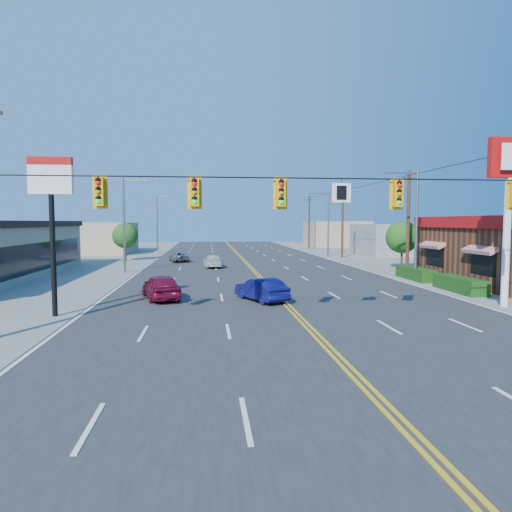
{
  "coord_description": "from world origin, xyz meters",
  "views": [
    {
      "loc": [
        -4.05,
        -17.49,
        4.31
      ],
      "look_at": [
        -1.03,
        10.48,
        2.2
      ],
      "focal_mm": 32.0,
      "sensor_mm": 36.0,
      "label": 1
    }
  ],
  "objects": [
    {
      "name": "bld_east_mid",
      "position": [
        22.0,
        40.0,
        2.0
      ],
      "size": [
        12.0,
        10.0,
        4.0
      ],
      "primitive_type": "cube",
      "color": "gray",
      "rests_on": "ground"
    },
    {
      "name": "utility_pole_mid",
      "position": [
        12.2,
        36.0,
        4.2
      ],
      "size": [
        0.28,
        0.28,
        8.4
      ],
      "primitive_type": "cylinder",
      "color": "#47301E",
      "rests_on": "ground"
    },
    {
      "name": "ground",
      "position": [
        0.0,
        0.0,
        0.0
      ],
      "size": [
        160.0,
        160.0,
        0.0
      ],
      "primitive_type": "plane",
      "color": "gray",
      "rests_on": "ground"
    },
    {
      "name": "road",
      "position": [
        0.0,
        20.0,
        0.03
      ],
      "size": [
        20.0,
        120.0,
        0.06
      ],
      "primitive_type": "cube",
      "color": "#2D2D30",
      "rests_on": "ground"
    },
    {
      "name": "streetlight_nw",
      "position": [
        -10.79,
        48.0,
        4.51
      ],
      "size": [
        2.55,
        0.25,
        8.0
      ],
      "color": "gray",
      "rests_on": "ground"
    },
    {
      "name": "bld_west_far",
      "position": [
        -20.0,
        48.0,
        2.1
      ],
      "size": [
        11.0,
        12.0,
        4.2
      ],
      "primitive_type": "cube",
      "color": "tan",
      "rests_on": "ground"
    },
    {
      "name": "tree_kfc_rear",
      "position": [
        13.5,
        22.0,
        2.93
      ],
      "size": [
        2.94,
        2.94,
        4.41
      ],
      "color": "#47301E",
      "rests_on": "ground"
    },
    {
      "name": "streetlight_sw",
      "position": [
        -10.79,
        22.0,
        4.51
      ],
      "size": [
        2.55,
        0.25,
        8.0
      ],
      "color": "gray",
      "rests_on": "ground"
    },
    {
      "name": "utility_pole_far",
      "position": [
        12.2,
        54.0,
        4.2
      ],
      "size": [
        0.28,
        0.28,
        8.4
      ],
      "primitive_type": "cylinder",
      "color": "#47301E",
      "rests_on": "ground"
    },
    {
      "name": "streetlight_ne",
      "position": [
        10.79,
        38.0,
        4.51
      ],
      "size": [
        2.55,
        0.25,
        8.0
      ],
      "color": "gray",
      "rests_on": "ground"
    },
    {
      "name": "streetlight_se",
      "position": [
        10.79,
        14.0,
        4.51
      ],
      "size": [
        2.55,
        0.25,
        8.0
      ],
      "color": "gray",
      "rests_on": "ground"
    },
    {
      "name": "tree_west",
      "position": [
        -13.0,
        34.0,
        2.79
      ],
      "size": [
        2.8,
        2.8,
        4.2
      ],
      "color": "#47301E",
      "rests_on": "ground"
    },
    {
      "name": "car_white",
      "position": [
        -3.49,
        25.26,
        0.58
      ],
      "size": [
        1.91,
        4.11,
        1.16
      ],
      "primitive_type": "imported",
      "rotation": [
        0.0,
        0.0,
        3.21
      ],
      "color": "silver",
      "rests_on": "ground"
    },
    {
      "name": "utility_pole_near",
      "position": [
        12.2,
        18.0,
        4.2
      ],
      "size": [
        0.28,
        0.28,
        8.4
      ],
      "primitive_type": "cylinder",
      "color": "#47301E",
      "rests_on": "ground"
    },
    {
      "name": "car_silver",
      "position": [
        -7.06,
        31.78,
        0.53
      ],
      "size": [
        2.44,
        4.07,
        1.06
      ],
      "primitive_type": "imported",
      "rotation": [
        0.0,
        0.0,
        3.33
      ],
      "color": "gray",
      "rests_on": "ground"
    },
    {
      "name": "bld_east_far",
      "position": [
        19.0,
        62.0,
        2.2
      ],
      "size": [
        10.0,
        10.0,
        4.4
      ],
      "primitive_type": "cube",
      "color": "tan",
      "rests_on": "ground"
    },
    {
      "name": "signal_span",
      "position": [
        -0.12,
        0.0,
        4.89
      ],
      "size": [
        24.32,
        0.34,
        9.0
      ],
      "color": "#47301E",
      "rests_on": "ground"
    },
    {
      "name": "pizza_hut_sign",
      "position": [
        -11.0,
        4.0,
        5.18
      ],
      "size": [
        1.9,
        0.3,
        6.85
      ],
      "color": "black",
      "rests_on": "ground"
    },
    {
      "name": "car_blue",
      "position": [
        -1.16,
        6.69,
        0.62
      ],
      "size": [
        2.74,
        3.99,
        1.25
      ],
      "primitive_type": "imported",
      "rotation": [
        0.0,
        0.0,
        3.56
      ],
      "color": "#0F105A",
      "rests_on": "ground"
    },
    {
      "name": "car_magenta",
      "position": [
        -6.58,
        7.82,
        0.7
      ],
      "size": [
        2.7,
        4.39,
        1.39
      ],
      "primitive_type": "imported",
      "rotation": [
        0.0,
        0.0,
        3.42
      ],
      "color": "maroon",
      "rests_on": "ground"
    },
    {
      "name": "kfc_pylon",
      "position": [
        11.0,
        4.0,
        6.04
      ],
      "size": [
        2.2,
        0.36,
        8.5
      ],
      "color": "white",
      "rests_on": "ground"
    }
  ]
}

